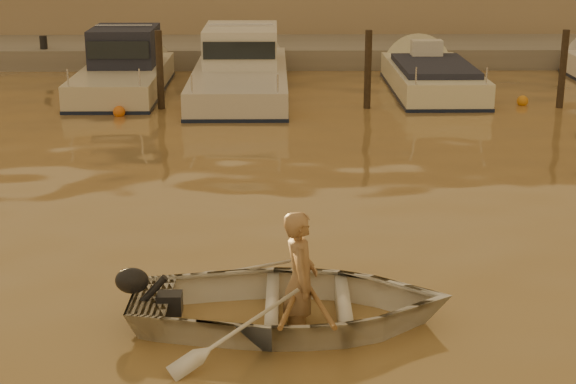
{
  "coord_description": "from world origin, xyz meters",
  "views": [
    {
      "loc": [
        -2.59,
        -8.53,
        4.77
      ],
      "look_at": [
        -2.39,
        4.22,
        0.75
      ],
      "focal_mm": 55.0,
      "sensor_mm": 36.0,
      "label": 1
    }
  ],
  "objects_px": {
    "moored_boat_3": "(432,84)",
    "dinghy": "(292,303)",
    "person": "(300,281)",
    "moored_boat_2": "(240,70)",
    "moored_boat_1": "(123,70)"
  },
  "relations": [
    {
      "from": "dinghy",
      "to": "person",
      "type": "bearing_deg",
      "value": -90.0
    },
    {
      "from": "person",
      "to": "moored_boat_1",
      "type": "relative_size",
      "value": 0.27
    },
    {
      "from": "moored_boat_3",
      "to": "dinghy",
      "type": "bearing_deg",
      "value": -106.01
    },
    {
      "from": "person",
      "to": "moored_boat_2",
      "type": "distance_m",
      "value": 14.83
    },
    {
      "from": "person",
      "to": "moored_boat_2",
      "type": "height_order",
      "value": "moored_boat_2"
    },
    {
      "from": "moored_boat_2",
      "to": "moored_boat_3",
      "type": "distance_m",
      "value": 5.4
    },
    {
      "from": "person",
      "to": "moored_boat_1",
      "type": "xyz_separation_m",
      "value": [
        -4.54,
        14.78,
        0.05
      ]
    },
    {
      "from": "moored_boat_2",
      "to": "person",
      "type": "bearing_deg",
      "value": -85.17
    },
    {
      "from": "moored_boat_3",
      "to": "moored_boat_1",
      "type": "bearing_deg",
      "value": 180.0
    },
    {
      "from": "dinghy",
      "to": "moored_boat_3",
      "type": "relative_size",
      "value": 0.61
    },
    {
      "from": "moored_boat_1",
      "to": "dinghy",
      "type": "bearing_deg",
      "value": -73.29
    },
    {
      "from": "moored_boat_1",
      "to": "moored_boat_2",
      "type": "relative_size",
      "value": 0.78
    },
    {
      "from": "moored_boat_2",
      "to": "moored_boat_3",
      "type": "xyz_separation_m",
      "value": [
        5.39,
        0.0,
        -0.4
      ]
    },
    {
      "from": "dinghy",
      "to": "moored_boat_1",
      "type": "xyz_separation_m",
      "value": [
        -4.44,
        14.78,
        0.34
      ]
    },
    {
      "from": "dinghy",
      "to": "moored_boat_3",
      "type": "height_order",
      "value": "moored_boat_3"
    }
  ]
}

